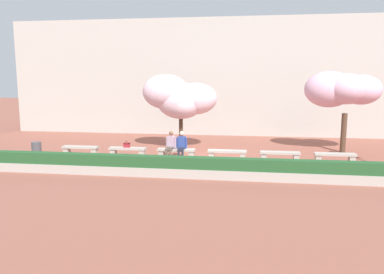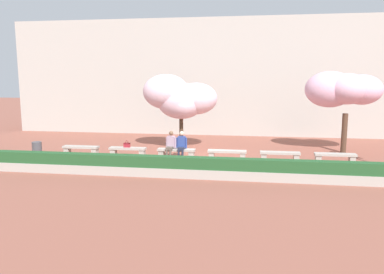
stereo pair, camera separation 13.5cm
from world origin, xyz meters
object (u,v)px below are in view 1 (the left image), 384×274
object	(u,v)px
handbag	(127,145)
cherry_tree_secondary	(343,90)
stone_bench_center	(176,152)
cherry_tree_main	(180,97)
person_seated_right	(181,144)
stone_bench_far_east	(335,156)
stone_bench_west_end	(81,149)
stone_bench_near_west	(128,150)
trash_bin	(37,150)
stone_bench_near_east	(227,153)
stone_bench_east_end	(280,155)
person_seated_left	(171,144)

from	to	relation	value
handbag	cherry_tree_secondary	distance (m)	11.09
stone_bench_center	handbag	distance (m)	2.44
cherry_tree_main	cherry_tree_secondary	size ratio (longest dim) A/B	0.96
person_seated_right	cherry_tree_main	bearing A→B (deg)	101.57
stone_bench_center	stone_bench_far_east	distance (m)	7.18
stone_bench_west_end	cherry_tree_main	distance (m)	5.68
stone_bench_near_west	trash_bin	bearing A→B (deg)	-166.50
cherry_tree_main	stone_bench_near_east	bearing A→B (deg)	-41.88
person_seated_right	handbag	size ratio (longest dim) A/B	3.81
person_seated_right	stone_bench_east_end	bearing A→B (deg)	0.68
person_seated_left	cherry_tree_main	bearing A→B (deg)	89.36
cherry_tree_secondary	trash_bin	distance (m)	15.25
person_seated_right	cherry_tree_secondary	world-z (taller)	cherry_tree_secondary
stone_bench_far_east	person_seated_left	xyz separation A→B (m)	(-7.44, -0.05, 0.40)
stone_bench_center	person_seated_right	size ratio (longest dim) A/B	1.38
person_seated_right	cherry_tree_secondary	distance (m)	8.60
stone_bench_near_west	cherry_tree_main	size ratio (longest dim) A/B	0.45
stone_bench_west_end	handbag	bearing A→B (deg)	0.22
stone_bench_near_west	trash_bin	xyz separation A→B (m)	(-4.13, -0.99, 0.09)
stone_bench_near_west	stone_bench_center	world-z (taller)	same
person_seated_left	trash_bin	world-z (taller)	person_seated_left
person_seated_left	stone_bench_east_end	bearing A→B (deg)	0.60
stone_bench_east_end	stone_bench_far_east	xyz separation A→B (m)	(2.39, 0.00, 0.00)
stone_bench_center	stone_bench_near_east	bearing A→B (deg)	0.00
stone_bench_near_west	stone_bench_center	size ratio (longest dim) A/B	1.00
trash_bin	stone_bench_west_end	bearing A→B (deg)	29.77
cherry_tree_main	cherry_tree_secondary	world-z (taller)	cherry_tree_secondary
cherry_tree_main	trash_bin	xyz separation A→B (m)	(-6.28, -3.35, -2.37)
trash_bin	person_seated_left	bearing A→B (deg)	8.52
handbag	cherry_tree_main	world-z (taller)	cherry_tree_main
cherry_tree_main	cherry_tree_secondary	xyz separation A→B (m)	(8.24, 0.38, 0.43)
stone_bench_east_end	cherry_tree_main	world-z (taller)	cherry_tree_main
stone_bench_far_east	person_seated_right	bearing A→B (deg)	-179.56
handbag	person_seated_left	bearing A→B (deg)	-1.64
person_seated_right	trash_bin	xyz separation A→B (m)	(-6.78, -0.94, -0.31)
stone_bench_far_east	person_seated_left	size ratio (longest dim) A/B	1.38
stone_bench_center	stone_bench_near_east	size ratio (longest dim) A/B	1.00
person_seated_right	cherry_tree_secondary	bearing A→B (deg)	19.79
stone_bench_near_east	stone_bench_east_end	distance (m)	2.39
stone_bench_west_end	stone_bench_far_east	world-z (taller)	same
person_seated_left	cherry_tree_main	xyz separation A→B (m)	(0.03, 2.41, 2.06)
stone_bench_near_west	stone_bench_center	distance (m)	2.39
stone_bench_near_east	person_seated_right	bearing A→B (deg)	-178.57
stone_bench_east_end	stone_bench_far_east	world-z (taller)	same
stone_bench_center	person_seated_left	bearing A→B (deg)	-168.62
person_seated_left	cherry_tree_main	world-z (taller)	cherry_tree_main
stone_bench_center	stone_bench_east_end	bearing A→B (deg)	0.00
stone_bench_near_west	trash_bin	world-z (taller)	trash_bin
stone_bench_near_east	stone_bench_east_end	bearing A→B (deg)	0.00
person_seated_left	stone_bench_near_east	bearing A→B (deg)	1.14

